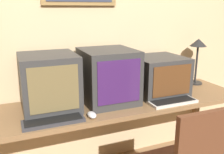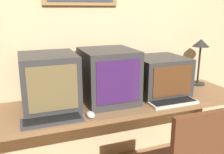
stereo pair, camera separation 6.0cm
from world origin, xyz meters
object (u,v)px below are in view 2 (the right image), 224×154
object	(u,v)px
monitor_left	(49,82)
monitor_center	(108,76)
keyboard_side	(173,102)
keyboard_main	(52,120)
monitor_right	(159,76)
desk_lamp	(200,50)
mouse_near_keyboard	(91,115)

from	to	relation	value
monitor_left	monitor_center	world-z (taller)	monitor_center
monitor_center	keyboard_side	size ratio (longest dim) A/B	1.12
monitor_left	keyboard_main	bearing A→B (deg)	-95.43
keyboard_main	keyboard_side	distance (m)	0.97
keyboard_side	monitor_right	bearing A→B (deg)	85.82
monitor_right	desk_lamp	bearing A→B (deg)	12.08
monitor_right	keyboard_main	size ratio (longest dim) A/B	1.07
keyboard_main	mouse_near_keyboard	distance (m)	0.27
keyboard_main	keyboard_side	size ratio (longest dim) A/B	1.02
mouse_near_keyboard	monitor_center	bearing A→B (deg)	49.02
monitor_left	monitor_center	xyz separation A→B (m)	(0.47, -0.02, 0.00)
keyboard_main	mouse_near_keyboard	size ratio (longest dim) A/B	3.98
monitor_right	desk_lamp	xyz separation A→B (m)	(0.53, 0.11, 0.19)
keyboard_side	mouse_near_keyboard	distance (m)	0.70
monitor_center	mouse_near_keyboard	distance (m)	0.40
keyboard_side	desk_lamp	bearing A→B (deg)	34.53
monitor_center	monitor_right	distance (m)	0.49
monitor_left	keyboard_side	distance (m)	1.00
keyboard_side	keyboard_main	bearing A→B (deg)	179.88
desk_lamp	keyboard_main	bearing A→B (deg)	-166.12
keyboard_side	desk_lamp	xyz separation A→B (m)	(0.55, 0.38, 0.35)
monitor_center	desk_lamp	distance (m)	1.04
monitor_left	desk_lamp	distance (m)	1.50
monitor_left	keyboard_main	world-z (taller)	monitor_left
mouse_near_keyboard	desk_lamp	world-z (taller)	desk_lamp
monitor_left	desk_lamp	bearing A→B (deg)	4.30
keyboard_side	mouse_near_keyboard	bearing A→B (deg)	-178.60
monitor_left	keyboard_side	bearing A→B (deg)	-15.66
monitor_right	mouse_near_keyboard	distance (m)	0.79
keyboard_main	monitor_right	bearing A→B (deg)	14.84
monitor_left	mouse_near_keyboard	xyz separation A→B (m)	(0.24, -0.28, -0.19)
desk_lamp	monitor_right	bearing A→B (deg)	-167.92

